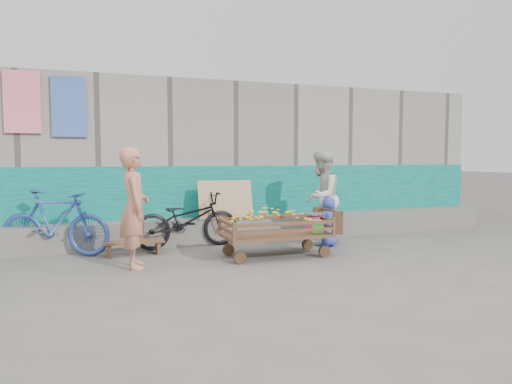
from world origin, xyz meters
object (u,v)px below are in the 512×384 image
object	(u,v)px
woman	(322,197)
child	(329,222)
bicycle_blue	(55,223)
banana_cart	(274,224)
vendor_man	(134,208)
bench	(134,245)
bicycle_dark	(187,220)

from	to	relation	value
woman	child	bearing A→B (deg)	45.12
bicycle_blue	banana_cart	bearing A→B (deg)	-87.20
vendor_man	child	size ratio (longest dim) A/B	1.95
banana_cart	bench	bearing A→B (deg)	157.92
vendor_man	bicycle_dark	distance (m)	1.58
banana_cart	vendor_man	distance (m)	2.14
banana_cart	bicycle_blue	xyz separation A→B (m)	(-3.23, 1.19, 0.00)
bicycle_dark	banana_cart	bearing A→B (deg)	-140.10
banana_cart	bicycle_blue	world-z (taller)	bicycle_blue
bicycle_blue	vendor_man	bearing A→B (deg)	-113.99
vendor_man	bicycle_dark	world-z (taller)	vendor_man
vendor_man	bicycle_blue	size ratio (longest dim) A/B	0.97
vendor_man	woman	size ratio (longest dim) A/B	1.00
banana_cart	bench	world-z (taller)	banana_cart
vendor_man	child	distance (m)	3.38
woman	bicycle_dark	bearing A→B (deg)	-55.71
bench	bicycle_blue	bearing A→B (deg)	163.23
banana_cart	child	distance (m)	1.30
child	bicycle_dark	xyz separation A→B (m)	(-2.36, 0.73, 0.04)
vendor_man	woman	world-z (taller)	vendor_man
banana_cart	bench	xyz separation A→B (m)	(-2.07, 0.84, -0.35)
bench	vendor_man	bearing A→B (deg)	-93.30
woman	bicycle_dark	world-z (taller)	woman
child	bicycle_dark	world-z (taller)	bicycle_dark
bicycle_dark	bench	bearing A→B (deg)	106.86
bicycle_dark	bicycle_blue	world-z (taller)	bicycle_blue
child	bicycle_dark	size ratio (longest dim) A/B	0.48
banana_cart	vendor_man	size ratio (longest dim) A/B	1.07
bench	bicycle_blue	xyz separation A→B (m)	(-1.17, 0.35, 0.35)
child	bicycle_blue	distance (m)	4.50
banana_cart	bench	distance (m)	2.26
bench	bicycle_blue	size ratio (longest dim) A/B	0.54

